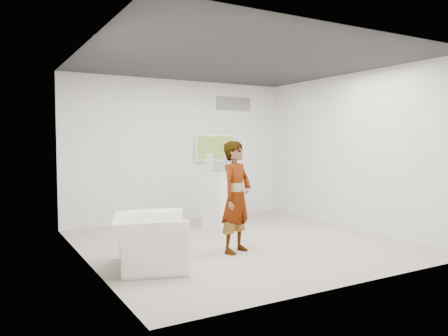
# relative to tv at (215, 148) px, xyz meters

# --- Properties ---
(room) EXTENTS (5.01, 5.01, 3.00)m
(room) POSITION_rel_tv_xyz_m (-0.85, -2.45, -0.05)
(room) COLOR #ADA69E
(room) RESTS_ON ground
(tv) EXTENTS (1.00, 0.08, 0.60)m
(tv) POSITION_rel_tv_xyz_m (0.00, 0.00, 0.00)
(tv) COLOR silver
(tv) RESTS_ON room
(logo_decal) EXTENTS (0.90, 0.02, 0.30)m
(logo_decal) POSITION_rel_tv_xyz_m (0.50, 0.04, 1.00)
(logo_decal) COLOR slate
(logo_decal) RESTS_ON room
(person) EXTENTS (0.74, 0.64, 1.70)m
(person) POSITION_rel_tv_xyz_m (-1.24, -2.97, -0.70)
(person) COLOR white
(person) RESTS_ON room
(armchair) EXTENTS (1.26, 1.35, 0.71)m
(armchair) POSITION_rel_tv_xyz_m (-2.67, -3.10, -1.19)
(armchair) COLOR white
(armchair) RESTS_ON room
(pedestal) EXTENTS (0.69, 0.69, 1.10)m
(pedestal) POSITION_rel_tv_xyz_m (-0.56, -1.19, -1.00)
(pedestal) COLOR white
(pedestal) RESTS_ON room
(floor_uplight) EXTENTS (0.27, 0.27, 0.32)m
(floor_uplight) POSITION_rel_tv_xyz_m (0.16, -0.26, -1.39)
(floor_uplight) COLOR white
(floor_uplight) RESTS_ON room
(vitrine) EXTENTS (0.46, 0.46, 0.35)m
(vitrine) POSITION_rel_tv_xyz_m (-0.56, -1.19, -0.27)
(vitrine) COLOR white
(vitrine) RESTS_ON pedestal
(console) EXTENTS (0.09, 0.16, 0.21)m
(console) POSITION_rel_tv_xyz_m (-0.56, -1.19, -0.34)
(console) COLOR white
(console) RESTS_ON pedestal
(wii_remote) EXTENTS (0.05, 0.14, 0.04)m
(wii_remote) POSITION_rel_tv_xyz_m (-1.08, -2.72, -0.02)
(wii_remote) COLOR white
(wii_remote) RESTS_ON person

